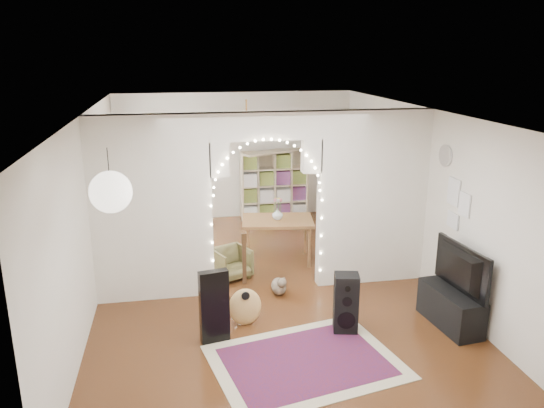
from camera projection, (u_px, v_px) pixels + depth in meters
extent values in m
plane|color=black|center=(266.00, 288.00, 8.20)|extent=(7.50, 7.50, 0.00)
cube|color=white|center=(266.00, 112.00, 7.44)|extent=(5.00, 7.50, 0.02)
cube|color=silver|center=(236.00, 156.00, 11.36)|extent=(5.00, 0.02, 2.70)
cube|color=silver|center=(346.00, 331.00, 4.28)|extent=(5.00, 0.02, 2.70)
cube|color=silver|center=(90.00, 213.00, 7.38)|extent=(0.02, 7.50, 2.70)
cube|color=silver|center=(424.00, 196.00, 8.26)|extent=(0.02, 7.50, 2.70)
cube|color=silver|center=(152.00, 210.00, 7.53)|extent=(1.70, 0.20, 2.70)
cube|color=silver|center=(372.00, 198.00, 8.11)|extent=(1.70, 0.20, 2.70)
cube|color=silver|center=(266.00, 126.00, 7.50)|extent=(1.60, 0.20, 0.40)
cube|color=white|center=(106.00, 174.00, 9.04)|extent=(0.04, 1.20, 1.40)
cylinder|color=white|center=(446.00, 156.00, 7.48)|extent=(0.03, 0.31, 0.31)
sphere|color=white|center=(111.00, 192.00, 4.97)|extent=(0.40, 0.40, 0.40)
cube|color=maroon|center=(305.00, 362.00, 6.23)|extent=(2.40, 1.99, 0.02)
cube|color=black|center=(214.00, 307.00, 6.56)|extent=(0.38, 0.19, 0.95)
ellipsoid|color=tan|center=(245.00, 293.00, 6.95)|extent=(0.44, 0.17, 0.53)
cube|color=black|center=(244.00, 262.00, 6.83)|extent=(0.05, 0.03, 0.60)
cube|color=black|center=(244.00, 238.00, 6.74)|extent=(0.07, 0.04, 0.13)
ellipsoid|color=brown|center=(279.00, 286.00, 7.95)|extent=(0.26, 0.36, 0.24)
sphere|color=brown|center=(282.00, 283.00, 7.79)|extent=(0.16, 0.16, 0.14)
cone|color=brown|center=(279.00, 278.00, 7.76)|extent=(0.04, 0.04, 0.05)
cone|color=brown|center=(284.00, 278.00, 7.77)|extent=(0.04, 0.04, 0.05)
cylinder|color=brown|center=(275.00, 286.00, 8.14)|extent=(0.06, 0.23, 0.07)
cube|color=black|center=(346.00, 303.00, 6.83)|extent=(0.36, 0.33, 0.79)
cylinder|color=black|center=(346.00, 320.00, 6.75)|extent=(0.23, 0.07, 0.23)
cylinder|color=black|center=(347.00, 302.00, 6.67)|extent=(0.12, 0.05, 0.12)
cylinder|color=black|center=(348.00, 289.00, 6.62)|extent=(0.07, 0.04, 0.07)
cube|color=black|center=(451.00, 308.00, 7.01)|extent=(0.50, 1.04, 0.50)
imported|color=black|center=(455.00, 269.00, 6.85)|extent=(0.25, 1.08, 0.62)
cube|color=beige|center=(274.00, 185.00, 11.43)|extent=(1.47, 0.90, 1.49)
cube|color=brown|center=(277.00, 221.00, 9.05)|extent=(1.30, 0.96, 0.05)
cylinder|color=brown|center=(247.00, 249.00, 8.83)|extent=(0.05, 0.05, 0.70)
cylinder|color=brown|center=(309.00, 248.00, 8.87)|extent=(0.05, 0.05, 0.70)
cylinder|color=brown|center=(247.00, 236.00, 9.44)|extent=(0.05, 0.05, 0.70)
cylinder|color=brown|center=(305.00, 235.00, 9.48)|extent=(0.05, 0.05, 0.70)
imported|color=silver|center=(278.00, 214.00, 9.02)|extent=(0.21, 0.21, 0.19)
imported|color=brown|center=(177.00, 253.00, 8.97)|extent=(0.53, 0.54, 0.45)
imported|color=brown|center=(232.00, 263.00, 8.51)|extent=(0.70, 0.71, 0.49)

